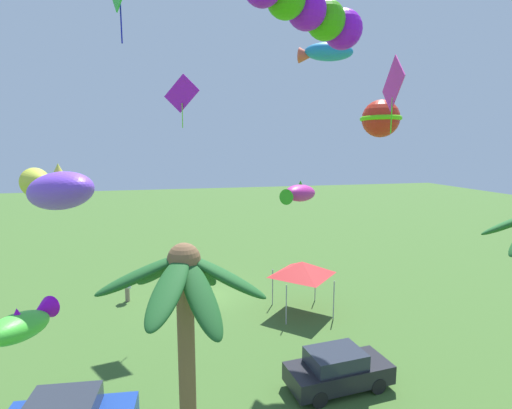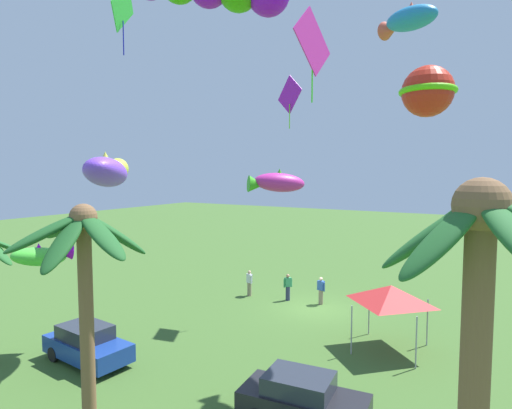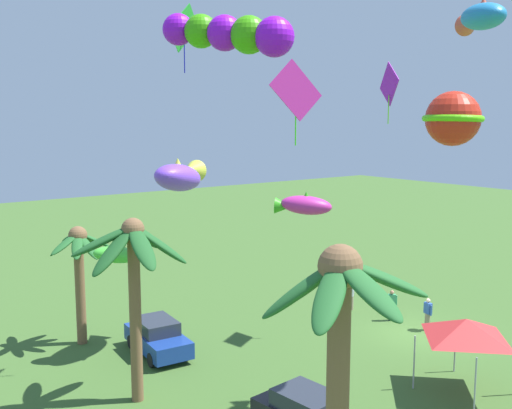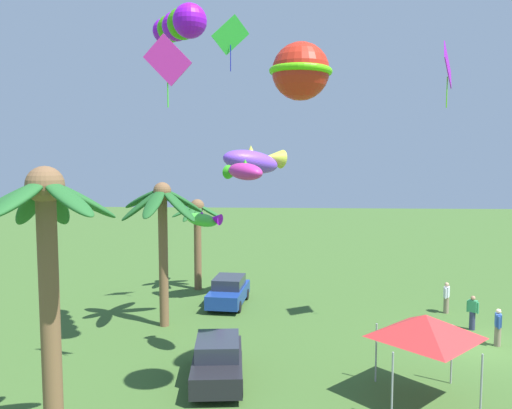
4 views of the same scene
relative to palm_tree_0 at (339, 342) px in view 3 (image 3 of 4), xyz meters
name	(u,v)px [view 3 (image 3 of 4)]	position (x,y,z in m)	size (l,w,h in m)	color
ground_plane	(417,334)	(8.75, -14.05, -5.55)	(120.00, 120.00, 0.00)	#3D6028
palm_tree_0	(339,342)	(0.00, 0.00, 0.00)	(3.63, 3.47, 7.64)	brown
palm_tree_1	(133,261)	(10.59, -0.32, -0.35)	(4.33, 4.02, 6.77)	brown
palm_tree_2	(79,258)	(17.26, -0.79, -1.56)	(3.05, 3.08, 5.46)	brown
parked_car_1	(157,337)	(14.09, -3.00, -4.80)	(4.04, 2.05, 1.51)	navy
spectator_0	(351,295)	(13.27, -14.23, -4.74)	(0.49, 0.39, 1.59)	gray
spectator_1	(392,305)	(10.80, -14.61, -4.74)	(0.42, 0.44, 1.59)	#2D3351
spectator_2	(428,314)	(8.81, -14.92, -4.74)	(0.53, 0.32, 1.59)	gray
festival_tent	(466,329)	(3.81, -10.49, -3.08)	(2.86, 2.86, 2.85)	#9E9EA3
kite_diamond_0	(389,85)	(9.88, -12.83, 6.20)	(1.84, 0.87, 2.78)	purple
kite_fish_1	(481,17)	(3.21, -9.48, 7.95)	(2.75, 2.31, 1.14)	#1E7DBC
kite_fish_2	(120,254)	(14.64, -1.60, -0.99)	(1.70, 2.33, 0.97)	green
kite_fish_3	(180,176)	(14.25, -4.37, 2.19)	(3.27, 3.81, 1.68)	#7A41DF
kite_diamond_4	(184,29)	(12.00, -3.38, 8.08)	(0.80, 1.75, 2.62)	green
kite_diamond_5	(296,92)	(4.00, -2.20, 5.38)	(0.31, 1.65, 2.33)	#E32DAA
kite_ball_6	(453,119)	(1.92, -6.37, 4.65)	(1.86, 1.87, 1.58)	red
kite_fish_7	(303,205)	(6.21, -4.44, 1.82)	(1.89, 1.83, 0.83)	#C42B93
kite_tube_8	(231,34)	(6.78, -1.98, 7.20)	(4.00, 2.65, 1.51)	#9110E0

